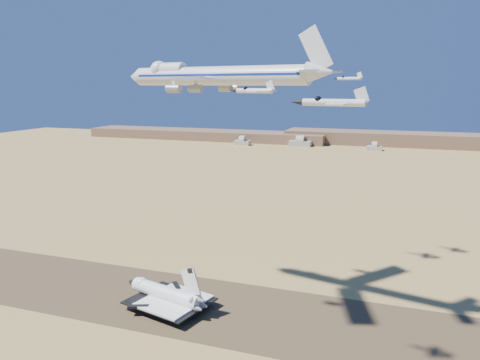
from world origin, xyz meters
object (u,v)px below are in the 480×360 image
(carrier_747, at_px, (210,76))
(crew_a, at_px, (175,314))
(chase_jet_b, at_px, (332,102))
(chase_jet_d, at_px, (349,78))
(chase_jet_a, at_px, (254,91))
(crew_b, at_px, (171,315))
(shuttle, at_px, (165,295))
(chase_jet_c, at_px, (307,73))
(crew_c, at_px, (173,318))

(carrier_747, height_order, crew_a, carrier_747)
(carrier_747, height_order, chase_jet_b, carrier_747)
(crew_a, xyz_separation_m, chase_jet_d, (49.75, 80.94, 86.03))
(crew_a, bearing_deg, chase_jet_a, -136.18)
(crew_b, bearing_deg, chase_jet_a, -147.36)
(chase_jet_b, xyz_separation_m, chase_jet_d, (-11.04, 125.74, 6.30))
(shuttle, bearing_deg, chase_jet_a, -19.17)
(crew_a, height_order, chase_jet_c, chase_jet_c)
(crew_a, distance_m, chase_jet_c, 115.16)
(shuttle, distance_m, crew_c, 12.20)
(shuttle, distance_m, crew_b, 9.49)
(crew_a, relative_size, chase_jet_d, 0.11)
(crew_c, bearing_deg, chase_jet_b, 166.30)
(crew_b, distance_m, chase_jet_c, 115.90)
(chase_jet_a, distance_m, chase_jet_b, 31.99)
(chase_jet_b, relative_size, chase_jet_c, 1.02)
(chase_jet_d, bearing_deg, crew_a, -100.49)
(chase_jet_a, relative_size, chase_jet_d, 0.93)
(carrier_747, relative_size, chase_jet_c, 5.36)
(chase_jet_a, height_order, chase_jet_d, chase_jet_d)
(crew_c, distance_m, chase_jet_b, 108.35)
(carrier_747, relative_size, chase_jet_b, 5.25)
(carrier_747, xyz_separation_m, crew_a, (-7.62, -17.79, -86.37))
(crew_a, relative_size, chase_jet_a, 0.12)
(crew_b, relative_size, crew_c, 0.99)
(crew_c, relative_size, chase_jet_a, 0.13)
(crew_c, bearing_deg, crew_b, -32.15)
(chase_jet_c, bearing_deg, chase_jet_b, -65.49)
(crew_a, height_order, crew_b, crew_b)
(carrier_747, height_order, crew_b, carrier_747)
(shuttle, height_order, chase_jet_c, chase_jet_c)
(chase_jet_b, height_order, chase_jet_c, chase_jet_c)
(carrier_747, distance_m, chase_jet_c, 54.54)
(carrier_747, bearing_deg, shuttle, -128.81)
(crew_a, distance_m, chase_jet_d, 128.17)
(chase_jet_d, bearing_deg, crew_c, -99.35)
(crew_a, bearing_deg, crew_c, 174.39)
(crew_c, relative_size, chase_jet_c, 0.11)
(carrier_747, distance_m, chase_jet_a, 50.84)
(chase_jet_c, bearing_deg, crew_b, -107.09)
(shuttle, distance_m, chase_jet_d, 124.83)
(chase_jet_d, bearing_deg, chase_jet_b, -63.90)
(carrier_747, bearing_deg, chase_jet_a, -42.69)
(crew_a, bearing_deg, chase_jet_d, -45.65)
(crew_a, relative_size, chase_jet_c, 0.10)
(shuttle, relative_size, chase_jet_d, 2.67)
(carrier_747, xyz_separation_m, chase_jet_c, (26.00, 47.90, 2.04))
(carrier_747, distance_m, crew_c, 89.10)
(shuttle, xyz_separation_m, carrier_747, (14.66, 12.12, 82.15))
(chase_jet_a, bearing_deg, carrier_747, 139.64)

